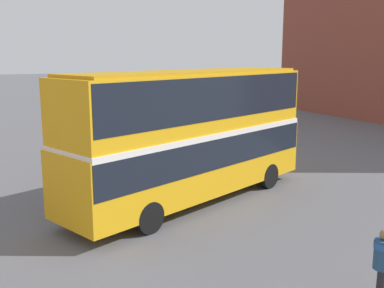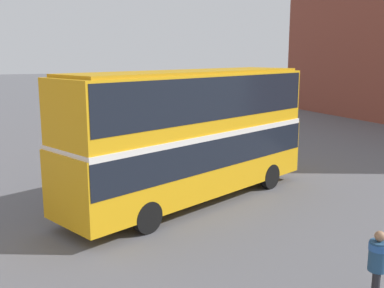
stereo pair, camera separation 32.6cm
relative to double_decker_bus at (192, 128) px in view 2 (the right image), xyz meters
name	(u,v)px [view 2 (the right image)]	position (x,y,z in m)	size (l,w,h in m)	color
ground_plane	(153,209)	(-1.62, -0.26, -2.77)	(240.00, 240.00, 0.00)	#5B5B60
double_decker_bus	(192,128)	(0.00, 0.00, 0.00)	(10.78, 6.40, 4.85)	gold
pedestrian_foreground	(378,261)	(0.77, -8.20, -1.70)	(0.60, 0.60, 1.74)	#232328
parked_car_kerb_near	(250,113)	(12.17, 16.21, -1.98)	(4.68, 2.20, 1.59)	black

